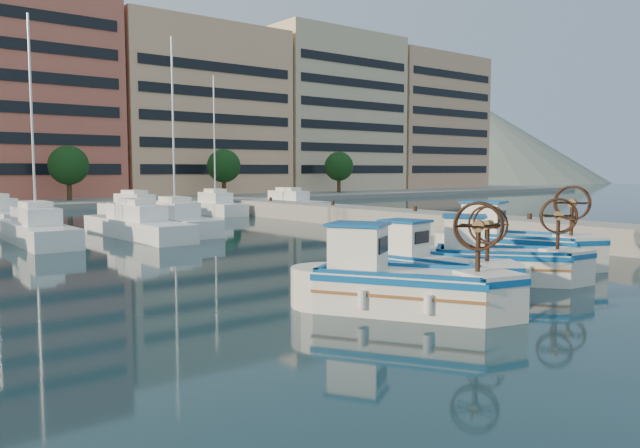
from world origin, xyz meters
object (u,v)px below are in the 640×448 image
(fishing_boat_c, at_px, (496,258))
(fishing_boat_d, at_px, (512,243))
(fishing_boat_b, at_px, (432,266))
(fishing_boat_a, at_px, (398,282))

(fishing_boat_c, height_order, fishing_boat_d, fishing_boat_d)
(fishing_boat_b, xyz_separation_m, fishing_boat_d, (6.47, 1.54, 0.12))
(fishing_boat_c, bearing_deg, fishing_boat_b, 134.48)
(fishing_boat_a, bearing_deg, fishing_boat_d, -13.22)
(fishing_boat_a, bearing_deg, fishing_boat_c, -19.58)
(fishing_boat_d, bearing_deg, fishing_boat_a, 178.22)
(fishing_boat_a, distance_m, fishing_boat_d, 9.95)
(fishing_boat_a, distance_m, fishing_boat_b, 3.37)
(fishing_boat_c, relative_size, fishing_boat_d, 0.86)
(fishing_boat_d, bearing_deg, fishing_boat_b, 173.81)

